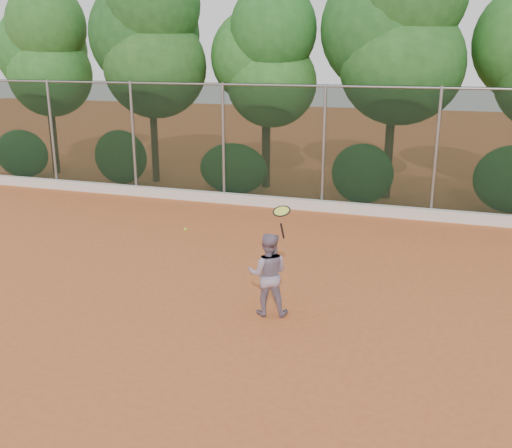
% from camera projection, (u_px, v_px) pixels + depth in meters
% --- Properties ---
extents(ground, '(80.00, 80.00, 0.00)m').
position_uv_depth(ground, '(238.00, 307.00, 10.01)').
color(ground, '#C35F2E').
rests_on(ground, ground).
extents(concrete_curb, '(24.00, 0.20, 0.30)m').
position_uv_depth(concrete_curb, '(320.00, 206.00, 16.17)').
color(concrete_curb, silver).
rests_on(concrete_curb, ground).
extents(tennis_player, '(0.80, 0.69, 1.44)m').
position_uv_depth(tennis_player, '(268.00, 274.00, 9.58)').
color(tennis_player, gray).
rests_on(tennis_player, ground).
extents(chainlink_fence, '(24.09, 0.09, 3.50)m').
position_uv_depth(chainlink_fence, '(324.00, 145.00, 15.85)').
color(chainlink_fence, black).
rests_on(chainlink_fence, ground).
extents(foliage_backdrop, '(23.70, 3.63, 7.55)m').
position_uv_depth(foliage_backdrop, '(322.00, 50.00, 17.09)').
color(foliage_backdrop, '#3C2417').
rests_on(foliage_backdrop, ground).
extents(tennis_racket, '(0.34, 0.33, 0.56)m').
position_uv_depth(tennis_racket, '(282.00, 213.00, 9.15)').
color(tennis_racket, black).
rests_on(tennis_racket, ground).
extents(tennis_ball_in_flight, '(0.06, 0.06, 0.06)m').
position_uv_depth(tennis_ball_in_flight, '(185.00, 229.00, 10.14)').
color(tennis_ball_in_flight, '#A7CD2E').
rests_on(tennis_ball_in_flight, ground).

